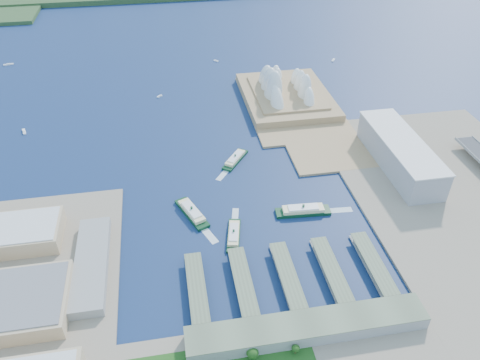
{
  "coord_description": "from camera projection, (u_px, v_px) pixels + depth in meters",
  "views": [
    {
      "loc": [
        -80.18,
        -357.23,
        333.16
      ],
      "look_at": [
        -6.23,
        63.09,
        18.0
      ],
      "focal_mm": 35.0,
      "sensor_mm": 36.0,
      "label": 1
    }
  ],
  "objects": [
    {
      "name": "ground",
      "position": [
        256.0,
        228.0,
        492.11
      ],
      "size": [
        3000.0,
        3000.0,
        0.0
      ],
      "primitive_type": "plane",
      "color": "#0D2040",
      "rests_on": "ground"
    },
    {
      "name": "peninsula",
      "position": [
        291.0,
        106.0,
        712.19
      ],
      "size": [
        135.0,
        220.0,
        3.0
      ],
      "primitive_type": "cube",
      "color": "#A08057",
      "rests_on": "ground"
    },
    {
      "name": "opera_house",
      "position": [
        287.0,
        82.0,
        709.57
      ],
      "size": [
        134.0,
        180.0,
        58.0
      ],
      "primitive_type": null,
      "color": "white",
      "rests_on": "peninsula"
    },
    {
      "name": "toaster_building",
      "position": [
        400.0,
        153.0,
        570.49
      ],
      "size": [
        45.0,
        155.0,
        35.0
      ],
      "primitive_type": "cube",
      "color": "#939398",
      "rests_on": "east_land"
    },
    {
      "name": "ferry_wharves",
      "position": [
        287.0,
        277.0,
        431.88
      ],
      "size": [
        184.0,
        90.0,
        9.3
      ],
      "primitive_type": null,
      "color": "#5B674E",
      "rests_on": "ground"
    },
    {
      "name": "terminal_building",
      "position": [
        307.0,
        328.0,
        381.9
      ],
      "size": [
        200.0,
        28.0,
        12.0
      ],
      "primitive_type": "cube",
      "color": "gray",
      "rests_on": "south_land"
    },
    {
      "name": "ferry_a",
      "position": [
        192.0,
        211.0,
        506.58
      ],
      "size": [
        34.8,
        58.0,
        10.73
      ],
      "primitive_type": null,
      "rotation": [
        0.0,
        0.0,
        0.39
      ],
      "color": "#0D351B",
      "rests_on": "ground"
    },
    {
      "name": "ferry_b",
      "position": [
        235.0,
        158.0,
        591.01
      ],
      "size": [
        39.93,
        48.15,
        9.5
      ],
      "primitive_type": null,
      "rotation": [
        0.0,
        0.0,
        -0.63
      ],
      "color": "#0D351B",
      "rests_on": "ground"
    },
    {
      "name": "ferry_c",
      "position": [
        234.0,
        233.0,
        479.03
      ],
      "size": [
        22.57,
        50.65,
        9.29
      ],
      "primitive_type": null,
      "rotation": [
        0.0,
        0.0,
        2.93
      ],
      "color": "#0D351B",
      "rests_on": "ground"
    },
    {
      "name": "ferry_d",
      "position": [
        303.0,
        209.0,
        508.68
      ],
      "size": [
        60.75,
        18.98,
        11.33
      ],
      "primitive_type": null,
      "rotation": [
        0.0,
        0.0,
        1.51
      ],
      "color": "#0D351B",
      "rests_on": "ground"
    },
    {
      "name": "boat_a",
      "position": [
        24.0,
        131.0,
        650.07
      ],
      "size": [
        8.23,
        15.71,
        2.94
      ],
      "primitive_type": null,
      "rotation": [
        0.0,
        0.0,
        0.31
      ],
      "color": "white",
      "rests_on": "ground"
    },
    {
      "name": "boat_b",
      "position": [
        160.0,
        96.0,
        738.64
      ],
      "size": [
        9.28,
        8.89,
        2.57
      ],
      "primitive_type": null,
      "rotation": [
        0.0,
        0.0,
        2.31
      ],
      "color": "white",
      "rests_on": "ground"
    },
    {
      "name": "boat_c",
      "position": [
        333.0,
        60.0,
        856.97
      ],
      "size": [
        10.21,
        13.09,
        2.94
      ],
      "primitive_type": null,
      "rotation": [
        0.0,
        0.0,
        2.58
      ],
      "color": "white",
      "rests_on": "ground"
    },
    {
      "name": "boat_d",
      "position": [
        8.0,
        64.0,
        840.88
      ],
      "size": [
        17.37,
        7.9,
        2.87
      ],
      "primitive_type": null,
      "rotation": [
        0.0,
        0.0,
        1.83
      ],
      "color": "white",
      "rests_on": "ground"
    },
    {
      "name": "boat_e",
      "position": [
        216.0,
        61.0,
        854.73
      ],
      "size": [
        8.79,
        10.01,
        2.49
      ],
      "primitive_type": null,
      "rotation": [
        0.0,
        0.0,
        0.66
      ],
      "color": "white",
      "rests_on": "ground"
    }
  ]
}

